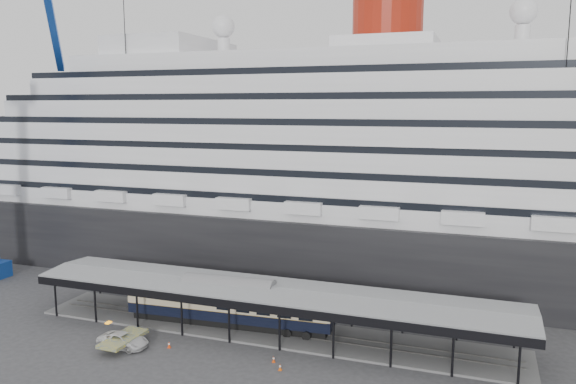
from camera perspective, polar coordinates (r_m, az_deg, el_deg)
name	(u,v)px	position (r m, az deg, el deg)	size (l,w,h in m)	color
ground	(251,350)	(61.11, -3.80, -15.69)	(200.00, 200.00, 0.00)	#353537
cruise_ship	(332,152)	(86.23, 4.53, 4.11)	(130.00, 30.00, 43.90)	black
platform_canopy	(268,312)	(64.47, -2.03, -12.07)	(56.00, 9.18, 5.30)	slate
port_truck	(123,340)	(63.69, -16.39, -14.25)	(2.53, 5.48, 1.52)	silver
pullman_carriage	(229,302)	(66.12, -6.03, -11.08)	(24.59, 4.60, 24.00)	black
traffic_cone_left	(169,345)	(62.56, -11.99, -14.92)	(0.43, 0.43, 0.71)	red
traffic_cone_mid	(280,367)	(56.67, -0.81, -17.35)	(0.35, 0.35, 0.67)	#DB540C
traffic_cone_right	(274,359)	(58.24, -1.47, -16.60)	(0.44, 0.44, 0.66)	#DB440C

